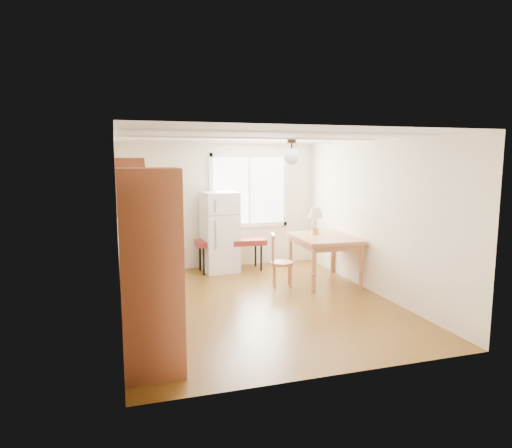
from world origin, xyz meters
name	(u,v)px	position (x,y,z in m)	size (l,w,h in m)	color
room_shell	(257,222)	(0.00, 0.00, 1.25)	(4.60, 5.60, 2.62)	#553411
kitchen_run	(143,266)	(-1.72, -0.63, 0.84)	(0.65, 3.40, 2.20)	brown
window_unit	(249,190)	(0.60, 2.47, 1.55)	(1.64, 0.05, 1.51)	white
pendant_light	(292,156)	(0.70, 0.40, 2.24)	(0.26, 0.26, 0.40)	black
refrigerator	(220,232)	(-0.10, 2.12, 0.78)	(0.70, 0.70, 1.55)	white
bench	(230,243)	(0.10, 2.07, 0.56)	(1.39, 0.60, 0.63)	maroon
dining_table	(324,242)	(1.50, 0.80, 0.73)	(1.06, 1.37, 0.83)	#A96541
chair	(277,257)	(0.61, 0.78, 0.51)	(0.43, 0.42, 0.90)	#A96541
table_lamp	(316,215)	(1.43, 1.03, 1.19)	(0.28, 0.28, 0.49)	gold
coffee_maker	(144,259)	(-1.72, -1.13, 1.04)	(0.26, 0.30, 0.38)	black
kettle	(134,254)	(-1.81, -0.62, 1.01)	(0.13, 0.13, 0.26)	red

